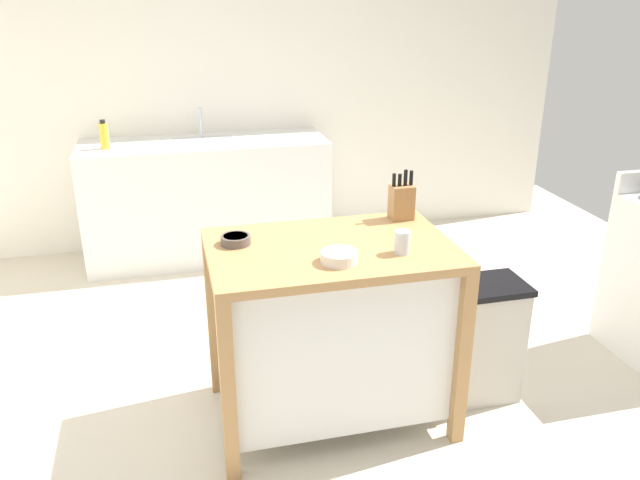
% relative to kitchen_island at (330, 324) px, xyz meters
% --- Properties ---
extents(ground_plane, '(6.31, 6.31, 0.00)m').
position_rel_kitchen_island_xyz_m(ground_plane, '(-0.09, 0.03, -0.50)').
color(ground_plane, beige).
rests_on(ground_plane, ground).
extents(wall_back, '(5.31, 0.10, 2.60)m').
position_rel_kitchen_island_xyz_m(wall_back, '(-0.09, 2.50, 0.80)').
color(wall_back, silver).
rests_on(wall_back, ground).
extents(kitchen_island, '(1.09, 0.72, 0.89)m').
position_rel_kitchen_island_xyz_m(kitchen_island, '(0.00, 0.00, 0.00)').
color(kitchen_island, '#AD7F4C').
rests_on(kitchen_island, ground).
extents(knife_block, '(0.11, 0.09, 0.25)m').
position_rel_kitchen_island_xyz_m(knife_block, '(0.43, 0.26, 0.48)').
color(knife_block, '#9E7042').
rests_on(knife_block, kitchen_island).
extents(bowl_ceramic_wide, '(0.16, 0.16, 0.05)m').
position_rel_kitchen_island_xyz_m(bowl_ceramic_wide, '(-0.01, -0.18, 0.42)').
color(bowl_ceramic_wide, silver).
rests_on(bowl_ceramic_wide, kitchen_island).
extents(bowl_stoneware_deep, '(0.13, 0.13, 0.04)m').
position_rel_kitchen_island_xyz_m(bowl_stoneware_deep, '(-0.41, 0.12, 0.41)').
color(bowl_stoneware_deep, '#564C47').
rests_on(bowl_stoneware_deep, kitchen_island).
extents(drinking_cup, '(0.07, 0.07, 0.10)m').
position_rel_kitchen_island_xyz_m(drinking_cup, '(0.28, -0.15, 0.44)').
color(drinking_cup, silver).
rests_on(drinking_cup, kitchen_island).
extents(trash_bin, '(0.36, 0.28, 0.63)m').
position_rel_kitchen_island_xyz_m(trash_bin, '(0.79, -0.03, -0.18)').
color(trash_bin, '#B7B2A8').
rests_on(trash_bin, ground).
extents(sink_counter, '(1.79, 0.60, 0.90)m').
position_rel_kitchen_island_xyz_m(sink_counter, '(-0.39, 2.15, -0.05)').
color(sink_counter, silver).
rests_on(sink_counter, ground).
extents(sink_faucet, '(0.02, 0.02, 0.22)m').
position_rel_kitchen_island_xyz_m(sink_faucet, '(-0.39, 2.29, 0.51)').
color(sink_faucet, '#B7BCC1').
rests_on(sink_faucet, sink_counter).
extents(bottle_spray_cleaner, '(0.06, 0.06, 0.20)m').
position_rel_kitchen_island_xyz_m(bottle_spray_cleaner, '(-1.07, 2.09, 0.49)').
color(bottle_spray_cleaner, yellow).
rests_on(bottle_spray_cleaner, sink_counter).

